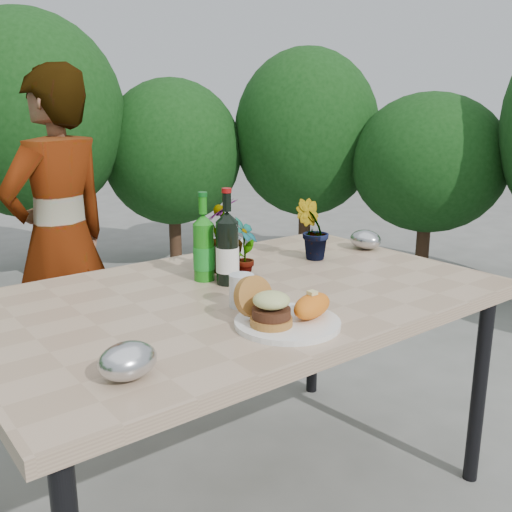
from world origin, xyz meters
TOP-DOWN VIEW (x-y plane):
  - ground at (0.00, 0.00)m, footprint 80.00×80.00m
  - patio_table at (0.00, 0.00)m, footprint 1.60×1.00m
  - shrub_hedge at (0.09, 1.47)m, footprint 6.85×5.13m
  - dinner_plate at (-0.07, -0.31)m, footprint 0.28×0.28m
  - burger_stack at (-0.13, -0.29)m, footprint 0.11×0.16m
  - sweet_potato at (-0.01, -0.33)m, footprint 0.17×0.12m
  - grilled_veg at (-0.06, -0.22)m, footprint 0.08×0.05m
  - wine_bottle at (0.01, 0.09)m, footprint 0.08×0.08m
  - sparkling_water at (-0.02, 0.17)m, footprint 0.07×0.07m
  - plastic_cup at (-0.08, -0.12)m, footprint 0.07×0.07m
  - seedling_left at (0.10, 0.12)m, footprint 0.13×0.11m
  - seedling_mid at (0.44, 0.15)m, footprint 0.16×0.16m
  - seedling_right at (0.09, 0.23)m, footprint 0.20×0.20m
  - blue_bowl at (0.15, 0.29)m, footprint 0.16×0.16m
  - foil_packet_left at (-0.54, -0.33)m, footprint 0.15×0.13m
  - foil_packet_right at (0.72, 0.13)m, footprint 0.12×0.14m
  - person at (-0.19, 1.08)m, footprint 0.63×0.52m

SIDE VIEW (x-z plane):
  - ground at x=0.00m, z-range 0.00..0.00m
  - patio_table at x=0.00m, z-range 0.32..1.07m
  - person at x=-0.19m, z-range 0.00..1.48m
  - dinner_plate at x=-0.07m, z-range 0.75..0.76m
  - grilled_veg at x=-0.06m, z-range 0.76..0.79m
  - foil_packet_left at x=-0.54m, z-range 0.75..0.83m
  - foil_packet_right at x=0.72m, z-range 0.75..0.83m
  - sweet_potato at x=-0.01m, z-range 0.77..0.83m
  - plastic_cup at x=-0.08m, z-range 0.75..0.84m
  - blue_bowl at x=0.15m, z-range 0.75..0.85m
  - burger_stack at x=-0.13m, z-range 0.75..0.87m
  - seedling_left at x=0.10m, z-range 0.75..0.95m
  - sparkling_water at x=-0.02m, z-range 0.71..1.00m
  - seedling_mid at x=0.44m, z-range 0.75..0.98m
  - wine_bottle at x=0.01m, z-range 0.71..1.02m
  - seedling_right at x=0.09m, z-range 0.75..1.00m
  - shrub_hedge at x=0.09m, z-range 0.10..2.09m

